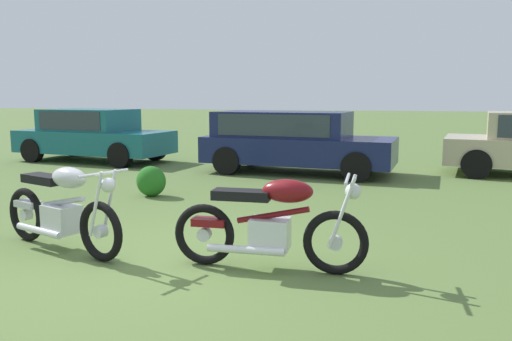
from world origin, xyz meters
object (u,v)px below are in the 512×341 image
object	(u,v)px
car_teal	(92,132)
car_navy	(291,137)
motorcycle_silver	(61,209)
shrub_low	(151,181)
motorcycle_maroon	(270,224)

from	to	relation	value
car_teal	car_navy	world-z (taller)	same
motorcycle_silver	car_teal	world-z (taller)	car_teal
motorcycle_silver	shrub_low	bearing A→B (deg)	118.29
motorcycle_maroon	car_navy	distance (m)	6.84
motorcycle_maroon	car_navy	bearing A→B (deg)	97.36
motorcycle_maroon	shrub_low	world-z (taller)	motorcycle_maroon
car_teal	shrub_low	world-z (taller)	car_teal
car_teal	shrub_low	size ratio (longest dim) A/B	8.13
car_navy	shrub_low	world-z (taller)	car_navy
motorcycle_silver	car_navy	xyz separation A→B (m)	(1.32, 6.74, 0.34)
car_navy	motorcycle_maroon	bearing A→B (deg)	-75.15
motorcycle_maroon	car_navy	xyz separation A→B (m)	(-1.17, 6.73, 0.35)
car_teal	car_navy	bearing A→B (deg)	0.19
car_navy	motorcycle_silver	bearing A→B (deg)	-96.07
motorcycle_maroon	motorcycle_silver	bearing A→B (deg)	177.63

